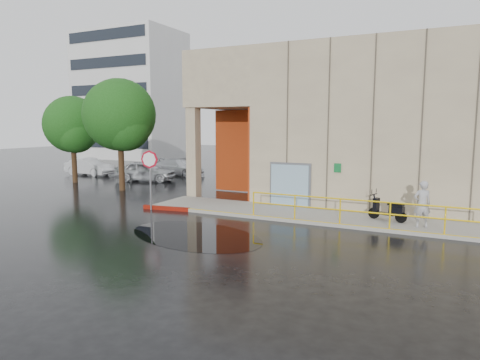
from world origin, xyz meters
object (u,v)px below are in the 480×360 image
at_px(person, 422,204).
at_px(car_a, 146,171).
at_px(stop_sign, 150,167).
at_px(tree_far, 73,127).
at_px(car_c, 178,167).
at_px(car_b, 89,167).
at_px(scooter, 388,203).
at_px(tree_near, 121,118).
at_px(red_curb, 166,208).

height_order(person, car_a, person).
bearing_deg(stop_sign, tree_far, 163.75).
height_order(person, stop_sign, stop_sign).
distance_m(car_c, tree_far, 8.52).
height_order(person, car_b, person).
bearing_deg(person, scooter, -49.31).
height_order(car_c, tree_near, tree_near).
bearing_deg(red_curb, scooter, 9.09).
distance_m(scooter, car_b, 25.10).
bearing_deg(car_c, scooter, -117.50).
bearing_deg(scooter, stop_sign, -152.40).
relative_size(stop_sign, tree_far, 0.47).
xyz_separation_m(car_a, tree_near, (1.55, -4.15, 3.76)).
distance_m(tree_near, tree_far, 5.71).
bearing_deg(stop_sign, car_c, 129.53).
distance_m(person, car_c, 21.67).
height_order(stop_sign, car_b, stop_sign).
xyz_separation_m(red_curb, car_c, (-7.41, 11.95, 0.57)).
distance_m(stop_sign, car_b, 16.28).
bearing_deg(red_curb, person, 4.98).
bearing_deg(tree_near, red_curb, -32.84).
bearing_deg(person, tree_near, -33.90).
xyz_separation_m(person, tree_near, (-17.29, 2.90, 3.44)).
relative_size(car_a, tree_near, 0.63).
distance_m(person, scooter, 1.46).
xyz_separation_m(car_a, tree_far, (-3.97, -2.79, 3.19)).
xyz_separation_m(car_a, car_b, (-6.46, 0.95, -0.05)).
distance_m(stop_sign, tree_far, 12.30).
relative_size(red_curb, tree_near, 0.35).
relative_size(stop_sign, car_c, 0.63).
xyz_separation_m(stop_sign, car_a, (-6.86, 8.31, -1.33)).
xyz_separation_m(car_b, car_c, (6.61, 2.96, -0.03)).
distance_m(stop_sign, car_c, 14.01).
relative_size(stop_sign, red_curb, 1.20).
bearing_deg(scooter, car_b, -179.46).
relative_size(scooter, car_b, 0.40).
height_order(car_b, tree_near, tree_near).
xyz_separation_m(red_curb, tree_far, (-11.53, 5.25, 3.84)).
distance_m(person, car_b, 26.54).
distance_m(stop_sign, tree_near, 7.17).
distance_m(scooter, stop_sign, 10.89).
bearing_deg(tree_far, car_c, 58.42).
bearing_deg(tree_near, tree_far, 166.12).
distance_m(car_a, tree_near, 5.81).
bearing_deg(car_a, scooter, -125.72).
xyz_separation_m(person, car_b, (-25.30, 8.01, -0.37)).
xyz_separation_m(car_c, tree_near, (1.39, -8.06, 3.84)).
xyz_separation_m(scooter, stop_sign, (-10.66, -1.86, 1.19)).
distance_m(car_a, tree_far, 5.81).
distance_m(scooter, tree_near, 16.54).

